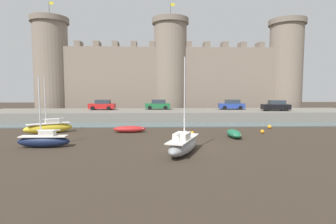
# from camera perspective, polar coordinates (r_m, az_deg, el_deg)

# --- Properties ---
(ground_plane) EXTENTS (160.00, 160.00, 0.00)m
(ground_plane) POSITION_cam_1_polar(r_m,az_deg,el_deg) (20.56, 4.59, -8.05)
(ground_plane) COLOR #382D23
(water_channel) EXTENTS (80.00, 4.50, 0.10)m
(water_channel) POSITION_cam_1_polar(r_m,az_deg,el_deg) (34.35, 1.87, -2.78)
(water_channel) COLOR slate
(water_channel) RESTS_ON ground
(quay_road) EXTENTS (58.24, 10.00, 1.40)m
(quay_road) POSITION_cam_1_polar(r_m,az_deg,el_deg) (41.47, 1.18, -0.57)
(quay_road) COLOR slate
(quay_road) RESTS_ON ground
(castle) EXTENTS (53.34, 7.10, 21.36)m
(castle) POSITION_cam_1_polar(r_m,az_deg,el_deg) (52.20, 0.51, 8.66)
(castle) COLOR gray
(castle) RESTS_ON ground
(sailboat_midflat_left) EXTENTS (4.13, 1.14, 5.61)m
(sailboat_midflat_left) POSITION_cam_1_polar(r_m,az_deg,el_deg) (23.20, -25.40, -5.58)
(sailboat_midflat_left) COLOR #141E3D
(sailboat_midflat_left) RESTS_ON ground
(rowboat_foreground_right) EXTENTS (3.53, 1.32, 0.72)m
(rowboat_foreground_right) POSITION_cam_1_polar(r_m,az_deg,el_deg) (28.64, -8.36, -3.68)
(rowboat_foreground_right) COLOR red
(rowboat_foreground_right) RESTS_ON ground
(sailboat_foreground_left) EXTENTS (4.65, 3.41, 5.88)m
(sailboat_foreground_left) POSITION_cam_1_polar(r_m,az_deg,el_deg) (30.36, -24.50, -3.07)
(sailboat_foreground_left) COLOR yellow
(sailboat_foreground_left) RESTS_ON ground
(rowboat_midflat_centre) EXTENTS (1.18, 3.11, 0.75)m
(rowboat_midflat_centre) POSITION_cam_1_polar(r_m,az_deg,el_deg) (26.16, 14.14, -4.54)
(rowboat_midflat_centre) COLOR #1E6B47
(rowboat_midflat_centre) RESTS_ON ground
(sailboat_foreground_centre) EXTENTS (3.27, 5.40, 6.93)m
(sailboat_foreground_centre) POSITION_cam_1_polar(r_m,az_deg,el_deg) (19.06, 3.33, -7.06)
(sailboat_foreground_centre) COLOR gray
(sailboat_foreground_centre) RESTS_ON ground
(mooring_buoy_mid_mud) EXTENTS (0.47, 0.47, 0.47)m
(mooring_buoy_mid_mud) POSITION_cam_1_polar(r_m,az_deg,el_deg) (33.33, 21.23, -3.01)
(mooring_buoy_mid_mud) COLOR orange
(mooring_buoy_mid_mud) RESTS_ON ground
(mooring_buoy_near_channel) EXTENTS (0.40, 0.40, 0.40)m
(mooring_buoy_near_channel) POSITION_cam_1_polar(r_m,az_deg,el_deg) (26.84, 5.31, -4.59)
(mooring_buoy_near_channel) COLOR orange
(mooring_buoy_near_channel) RESTS_ON ground
(mooring_buoy_near_shore) EXTENTS (0.40, 0.40, 0.40)m
(mooring_buoy_near_shore) POSITION_cam_1_polar(r_m,az_deg,el_deg) (29.46, 19.85, -4.02)
(mooring_buoy_near_shore) COLOR orange
(mooring_buoy_near_shore) RESTS_ON ground
(car_quay_centre_east) EXTENTS (4.16, 2.01, 1.62)m
(car_quay_centre_east) POSITION_cam_1_polar(r_m,az_deg,el_deg) (43.26, -2.17, 1.61)
(car_quay_centre_east) COLOR #1E6638
(car_quay_centre_east) RESTS_ON quay_road
(car_quay_centre_west) EXTENTS (4.16, 2.01, 1.62)m
(car_quay_centre_west) POSITION_cam_1_polar(r_m,az_deg,el_deg) (44.28, 13.69, 1.55)
(car_quay_centre_west) COLOR #263F99
(car_quay_centre_west) RESTS_ON quay_road
(car_quay_east) EXTENTS (4.16, 2.01, 1.62)m
(car_quay_east) POSITION_cam_1_polar(r_m,az_deg,el_deg) (43.56, 22.44, 1.28)
(car_quay_east) COLOR black
(car_quay_east) RESTS_ON quay_road
(car_quay_west) EXTENTS (4.16, 2.01, 1.62)m
(car_quay_west) POSITION_cam_1_polar(r_m,az_deg,el_deg) (43.56, -14.13, 1.49)
(car_quay_west) COLOR red
(car_quay_west) RESTS_ON quay_road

